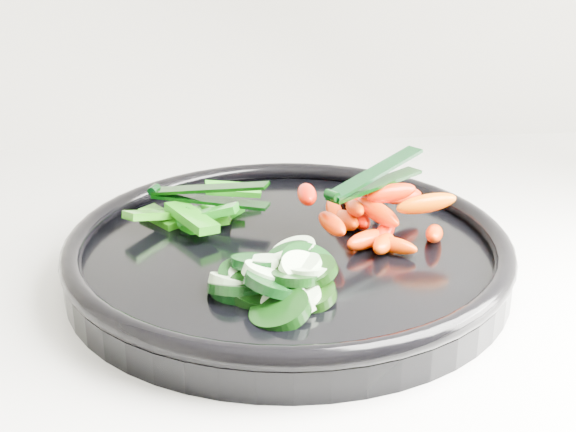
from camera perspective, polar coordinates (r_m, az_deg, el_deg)
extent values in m
cylinder|color=black|center=(0.68, 0.00, -3.30)|extent=(0.47, 0.47, 0.02)
torus|color=black|center=(0.67, 0.00, -1.89)|extent=(0.47, 0.47, 0.02)
cylinder|color=black|center=(0.57, -0.56, -6.74)|extent=(0.06, 0.06, 0.03)
cylinder|color=beige|center=(0.58, -0.23, -6.29)|extent=(0.05, 0.05, 0.02)
cylinder|color=black|center=(0.60, -3.93, -5.24)|extent=(0.04, 0.04, 0.03)
cylinder|color=beige|center=(0.61, -4.11, -4.75)|extent=(0.04, 0.05, 0.02)
cylinder|color=black|center=(0.62, -3.08, -4.51)|extent=(0.05, 0.05, 0.03)
cylinder|color=beige|center=(0.62, -3.03, -4.49)|extent=(0.04, 0.04, 0.02)
cylinder|color=black|center=(0.59, 1.44, -5.64)|extent=(0.06, 0.06, 0.02)
cylinder|color=#DFF3C2|center=(0.59, 0.69, -5.96)|extent=(0.05, 0.05, 0.02)
cylinder|color=black|center=(0.61, -3.39, -4.94)|extent=(0.07, 0.07, 0.02)
cylinder|color=#B6D1A7|center=(0.61, -2.88, -4.87)|extent=(0.04, 0.04, 0.01)
cylinder|color=black|center=(0.60, -2.06, -5.31)|extent=(0.06, 0.06, 0.02)
cylinder|color=beige|center=(0.61, -3.27, -4.66)|extent=(0.04, 0.04, 0.01)
cylinder|color=black|center=(0.61, -2.17, -4.74)|extent=(0.06, 0.06, 0.03)
cylinder|color=#D3F2C2|center=(0.61, -2.78, -4.90)|extent=(0.04, 0.04, 0.02)
cylinder|color=black|center=(0.60, 1.84, -4.03)|extent=(0.04, 0.04, 0.02)
cylinder|color=beige|center=(0.61, 0.98, -3.80)|extent=(0.04, 0.04, 0.02)
cylinder|color=black|center=(0.62, -2.34, -3.30)|extent=(0.05, 0.05, 0.02)
cylinder|color=#CFEBBC|center=(0.62, -1.74, -3.29)|extent=(0.03, 0.03, 0.01)
cylinder|color=black|center=(0.59, -1.35, -4.89)|extent=(0.04, 0.04, 0.03)
cylinder|color=#DFFCC9|center=(0.60, -1.72, -4.14)|extent=(0.04, 0.03, 0.02)
cylinder|color=black|center=(0.61, 1.44, -3.57)|extent=(0.06, 0.05, 0.03)
cylinder|color=#D9F8C7|center=(0.61, 1.03, -3.90)|extent=(0.04, 0.04, 0.03)
cylinder|color=black|center=(0.63, 0.12, -2.91)|extent=(0.05, 0.05, 0.02)
cylinder|color=beige|center=(0.64, 0.46, -2.57)|extent=(0.04, 0.04, 0.02)
cylinder|color=black|center=(0.60, 0.50, -4.40)|extent=(0.04, 0.04, 0.02)
cylinder|color=beige|center=(0.60, 1.51, -3.99)|extent=(0.03, 0.04, 0.02)
ellipsoid|color=#EE2200|center=(0.69, 6.87, -1.18)|extent=(0.04, 0.05, 0.02)
ellipsoid|color=#E35300|center=(0.68, 5.60, -1.69)|extent=(0.05, 0.05, 0.02)
ellipsoid|color=#DE4800|center=(0.67, 7.57, -2.07)|extent=(0.04, 0.03, 0.02)
ellipsoid|color=#E74F00|center=(0.71, 4.12, -0.30)|extent=(0.03, 0.05, 0.03)
ellipsoid|color=#F51E00|center=(0.70, 10.36, -1.23)|extent=(0.03, 0.05, 0.03)
ellipsoid|color=#EF2500|center=(0.72, 5.12, -0.27)|extent=(0.02, 0.05, 0.02)
ellipsoid|color=#DD5700|center=(0.67, 6.84, -1.96)|extent=(0.04, 0.05, 0.02)
ellipsoid|color=#FB2300|center=(0.76, 4.51, 1.20)|extent=(0.02, 0.05, 0.02)
ellipsoid|color=#EB5200|center=(0.73, 3.29, 0.39)|extent=(0.02, 0.04, 0.02)
ellipsoid|color=#FA3500|center=(0.67, 3.14, -0.55)|extent=(0.03, 0.05, 0.02)
ellipsoid|color=#E43600|center=(0.74, 6.65, 1.58)|extent=(0.02, 0.05, 0.03)
ellipsoid|color=red|center=(0.70, 4.77, 0.55)|extent=(0.02, 0.04, 0.02)
ellipsoid|color=red|center=(0.70, 6.39, 0.29)|extent=(0.04, 0.06, 0.02)
ellipsoid|color=red|center=(0.74, 8.08, 1.43)|extent=(0.05, 0.04, 0.02)
ellipsoid|color=#F12A00|center=(0.71, 6.02, 2.00)|extent=(0.04, 0.02, 0.02)
ellipsoid|color=#FF0E00|center=(0.69, 1.35, 1.55)|extent=(0.02, 0.05, 0.02)
ellipsoid|color=red|center=(0.70, 7.36, 1.64)|extent=(0.05, 0.02, 0.02)
ellipsoid|color=#DE5100|center=(0.68, 9.82, 0.88)|extent=(0.06, 0.02, 0.02)
cube|color=#22700A|center=(0.74, -4.72, 0.09)|extent=(0.03, 0.06, 0.02)
cube|color=#1A6F0A|center=(0.74, -5.32, 0.23)|extent=(0.05, 0.06, 0.03)
cube|color=#24740B|center=(0.72, -6.06, -0.34)|extent=(0.04, 0.02, 0.01)
cube|color=#17740B|center=(0.73, -5.35, -0.21)|extent=(0.06, 0.05, 0.02)
cube|color=#0D6509|center=(0.74, -9.00, -0.09)|extent=(0.04, 0.05, 0.01)
cube|color=#13740B|center=(0.73, -7.32, -0.27)|extent=(0.04, 0.05, 0.02)
cube|color=#0A7112|center=(0.71, -5.71, 0.14)|extent=(0.06, 0.03, 0.02)
cube|color=#126409|center=(0.72, -9.83, 0.06)|extent=(0.05, 0.04, 0.02)
cube|color=#256B0A|center=(0.71, -6.88, -0.10)|extent=(0.05, 0.07, 0.01)
cube|color=#0C700A|center=(0.77, -3.94, 1.92)|extent=(0.05, 0.02, 0.02)
cylinder|color=black|center=(0.66, 3.14, 1.47)|extent=(0.01, 0.01, 0.01)
cube|color=black|center=(0.70, 6.24, 2.25)|extent=(0.10, 0.08, 0.00)
cube|color=black|center=(0.69, 6.28, 3.14)|extent=(0.10, 0.08, 0.02)
cylinder|color=black|center=(0.75, -9.51, 1.87)|extent=(0.01, 0.01, 0.01)
cube|color=black|center=(0.73, -5.57, 1.12)|extent=(0.11, 0.06, 0.00)
cube|color=black|center=(0.72, -5.61, 1.97)|extent=(0.11, 0.06, 0.02)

